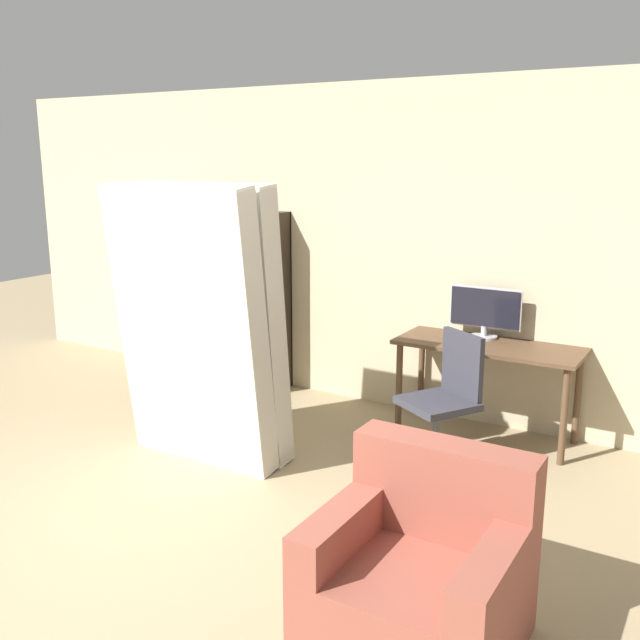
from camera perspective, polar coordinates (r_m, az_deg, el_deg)
The scene contains 9 objects.
ground_plane at distance 4.16m, azimuth -18.86°, elevation -18.28°, with size 16.00×16.00×0.00m, color #9E8966.
wall_back at distance 6.11m, azimuth 3.33°, elevation 5.87°, with size 8.00×0.06×2.70m.
desk at distance 5.50m, azimuth 13.30°, elevation -2.91°, with size 1.37×0.56×0.74m.
monitor at distance 5.59m, azimuth 13.06°, elevation 0.72°, with size 0.56×0.21×0.40m.
office_chair at distance 5.00m, azimuth 9.85°, elevation -7.36°, with size 0.60×0.60×0.94m.
bookshelf at distance 6.74m, azimuth -6.83°, elevation 1.58°, with size 0.89×0.32×1.62m.
mattress_near at distance 4.88m, azimuth -10.28°, elevation -0.70°, with size 1.15×0.41×1.94m.
mattress_far at distance 5.03m, azimuth -8.73°, elevation -0.22°, with size 1.15×0.37×1.94m.
armchair at distance 3.34m, azimuth 8.14°, elevation -19.54°, with size 0.85×0.80×0.85m.
Camera 1 is at (2.82, -2.21, 2.12)m, focal length 40.00 mm.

